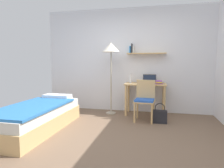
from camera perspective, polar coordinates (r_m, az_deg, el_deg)
The scene contains 10 objects.
ground_plane at distance 3.31m, azimuth 0.23°, elevation -15.78°, with size 5.28×5.28×0.00m, color brown.
wall_back at distance 5.07m, azimuth 5.26°, elevation 6.82°, with size 4.40×0.27×2.60m.
bed at distance 3.94m, azimuth -20.87°, elevation -8.94°, with size 0.86×2.03×0.54m.
desk at distance 4.75m, azimuth 9.59°, elevation -1.70°, with size 0.96×0.52×0.75m.
desk_chair at distance 4.29m, azimuth 9.45°, elevation -4.14°, with size 0.45×0.45×0.87m.
standing_lamp at distance 4.76m, azimuth -0.29°, elevation 9.54°, with size 0.42×0.42×1.71m.
laptop at distance 4.79m, azimuth 10.74°, elevation 0.87°, with size 0.32×0.22×0.21m.
water_bottle at distance 4.74m, azimuth 5.40°, elevation 1.64°, with size 0.06×0.06×0.23m, color silver.
book_stack at distance 4.68m, azimuth 13.34°, elevation 0.50°, with size 0.19×0.22×0.08m.
handbag at distance 4.23m, azimuth 13.60°, elevation -9.00°, with size 0.29×0.12×0.42m.
Camera 1 is at (0.67, -3.00, 1.23)m, focal length 31.69 mm.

